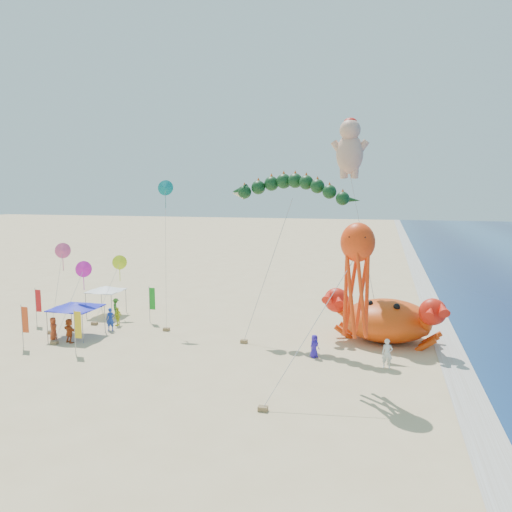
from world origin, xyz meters
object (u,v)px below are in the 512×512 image
at_px(cherub_kite, 350,147).
at_px(canopy_blue, 76,305).
at_px(octopus_kite, 357,271).
at_px(canopy_white, 106,289).
at_px(dragon_kite, 291,192).
at_px(crab_inflatable, 387,319).

height_order(cherub_kite, canopy_blue, cherub_kite).
relative_size(octopus_kite, canopy_white, 3.11).
bearing_deg(cherub_kite, dragon_kite, -137.23).
bearing_deg(cherub_kite, crab_inflatable, -47.61).
relative_size(crab_inflatable, octopus_kite, 0.94).
relative_size(cherub_kite, canopy_white, 5.54).
distance_m(crab_inflatable, cherub_kite, 13.97).
height_order(canopy_blue, canopy_white, same).
distance_m(dragon_kite, cherub_kite, 6.66).
xyz_separation_m(dragon_kite, octopus_kite, (5.53, -9.42, -4.33)).
bearing_deg(canopy_white, cherub_kite, 4.43).
bearing_deg(octopus_kite, crab_inflatable, 78.91).
xyz_separation_m(crab_inflatable, octopus_kite, (-1.88, -9.59, 5.12)).
xyz_separation_m(crab_inflatable, cherub_kite, (-3.31, 3.63, 13.07)).
height_order(cherub_kite, canopy_white, cherub_kite).
relative_size(crab_inflatable, canopy_white, 2.92).
xyz_separation_m(octopus_kite, canopy_white, (-22.94, 11.55, -4.42)).
bearing_deg(dragon_kite, cherub_kite, 42.77).
distance_m(octopus_kite, canopy_white, 26.06).
xyz_separation_m(cherub_kite, octopus_kite, (1.43, -13.22, -7.95)).
relative_size(crab_inflatable, canopy_blue, 2.48).
bearing_deg(canopy_white, octopus_kite, -26.72).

